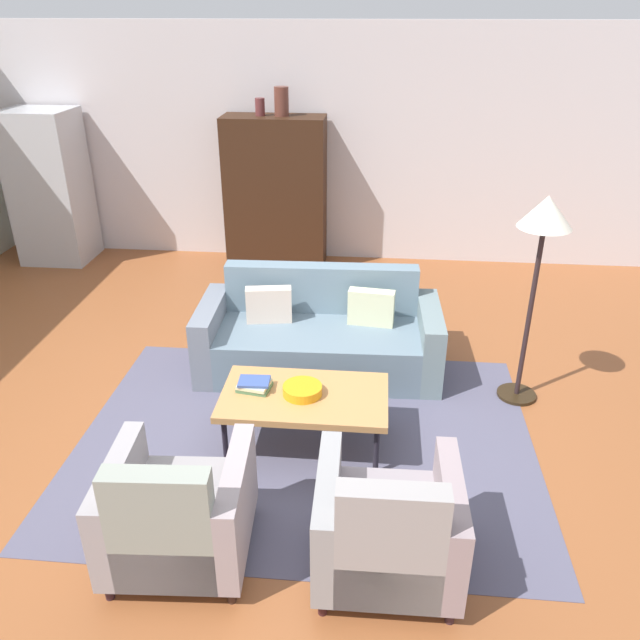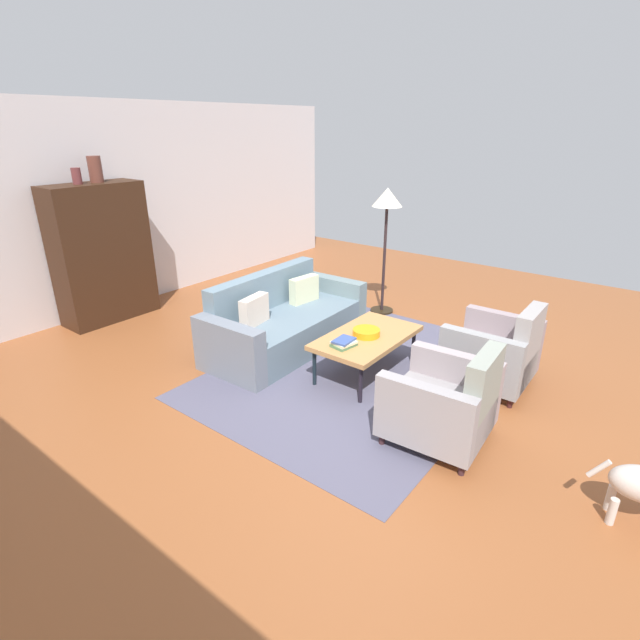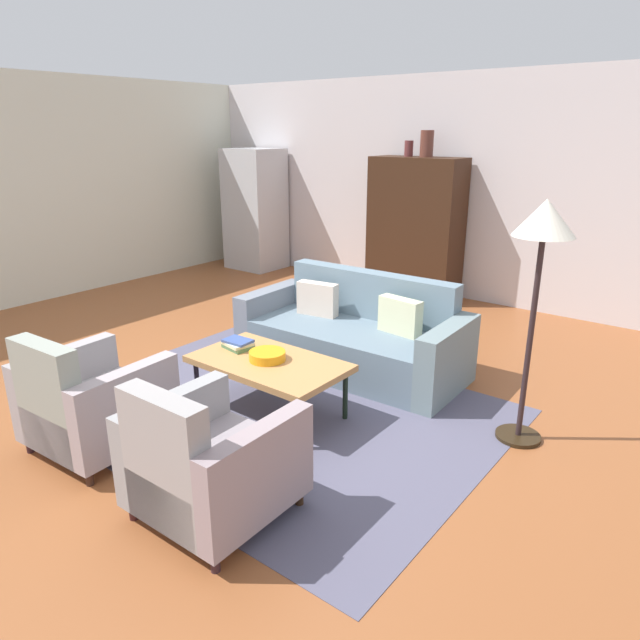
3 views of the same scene
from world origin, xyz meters
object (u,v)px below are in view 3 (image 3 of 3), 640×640
at_px(armchair_right, 206,466).
at_px(cabinet, 415,228).
at_px(fruit_bowl, 267,356).
at_px(book_stack, 238,344).
at_px(vase_round, 427,144).
at_px(floor_lamp, 542,242).
at_px(coffee_table, 269,365).
at_px(armchair_left, 89,405).
at_px(vase_tall, 409,149).
at_px(refrigerator, 255,209).
at_px(couch, 355,337).

xyz_separation_m(armchair_right, cabinet, (-1.38, 4.83, 0.56)).
height_order(fruit_bowl, book_stack, book_stack).
height_order(vase_round, floor_lamp, vase_round).
height_order(coffee_table, book_stack, book_stack).
bearing_deg(fruit_bowl, armchair_right, -62.23).
bearing_deg(armchair_left, armchair_right, -3.58).
distance_m(book_stack, cabinet, 3.67).
distance_m(book_stack, vase_tall, 3.93).
distance_m(vase_round, refrigerator, 3.08).
bearing_deg(book_stack, couch, 72.35).
relative_size(fruit_bowl, vase_tall, 1.45).
bearing_deg(cabinet, vase_round, -2.71).
height_order(armchair_left, vase_tall, vase_tall).
distance_m(armchair_left, book_stack, 1.23).
height_order(couch, coffee_table, couch).
relative_size(coffee_table, vase_round, 3.75).
bearing_deg(armchair_left, floor_lamp, 37.32).
xyz_separation_m(coffee_table, vase_tall, (-0.93, 3.66, 1.49)).
distance_m(armchair_left, armchair_right, 1.20).
bearing_deg(vase_round, armchair_right, -75.17).
distance_m(coffee_table, book_stack, 0.38).
distance_m(armchair_right, floor_lamp, 2.52).
bearing_deg(vase_tall, fruit_bowl, -75.98).
relative_size(fruit_bowl, book_stack, 1.11).
bearing_deg(vase_round, book_stack, -85.16).
height_order(coffee_table, armchair_left, armchair_left).
bearing_deg(refrigerator, book_stack, -47.73).
bearing_deg(floor_lamp, couch, 167.75).
xyz_separation_m(vase_round, refrigerator, (-2.90, -0.10, -1.03)).
bearing_deg(book_stack, vase_tall, 98.74).
height_order(refrigerator, floor_lamp, refrigerator).
height_order(vase_tall, floor_lamp, vase_tall).
xyz_separation_m(armchair_left, cabinet, (-0.18, 4.83, 0.56)).
relative_size(fruit_bowl, vase_round, 0.88).
bearing_deg(coffee_table, fruit_bowl, -180.00).
bearing_deg(cabinet, couch, -72.66).
distance_m(book_stack, refrigerator, 4.78).
height_order(couch, armchair_left, armchair_left).
xyz_separation_m(fruit_bowl, floor_lamp, (1.71, 0.82, 0.96)).
height_order(cabinet, floor_lamp, cabinet).
xyz_separation_m(armchair_left, floor_lamp, (2.29, 1.98, 1.10)).
bearing_deg(coffee_table, cabinet, 101.96).
xyz_separation_m(book_stack, floor_lamp, (2.06, 0.78, 0.96)).
distance_m(vase_round, floor_lamp, 3.74).
height_order(cabinet, vase_round, vase_round).
xyz_separation_m(book_stack, cabinet, (-0.41, 3.63, 0.42)).
height_order(cabinet, refrigerator, refrigerator).
relative_size(armchair_right, refrigerator, 0.48).
relative_size(cabinet, vase_tall, 9.22).
bearing_deg(armchair_left, book_stack, 75.73).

